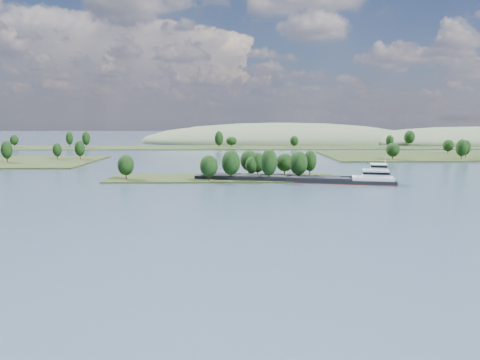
{
  "coord_description": "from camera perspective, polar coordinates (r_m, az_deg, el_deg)",
  "views": [
    {
      "loc": [
        4.36,
        -24.78,
        26.38
      ],
      "look_at": [
        6.89,
        130.0,
        6.0
      ],
      "focal_mm": 35.0,
      "sensor_mm": 36.0,
      "label": 1
    }
  ],
  "objects": [
    {
      "name": "hill_east",
      "position": [
        557.54,
        26.43,
        4.01
      ],
      "size": [
        260.0,
        140.0,
        36.0
      ],
      "primitive_type": "ellipsoid",
      "color": "#485C3F",
      "rests_on": "ground"
    },
    {
      "name": "tree_island",
      "position": [
        204.79,
        -0.24,
        1.27
      ],
      "size": [
        100.0,
        30.58,
        14.5
      ],
      "color": "#222F15",
      "rests_on": "ground"
    },
    {
      "name": "back_shoreline",
      "position": [
        425.39,
        -0.3,
        4.05
      ],
      "size": [
        900.0,
        60.0,
        16.41
      ],
      "color": "#222F15",
      "rests_on": "ground"
    },
    {
      "name": "hill_west",
      "position": [
        528.38,
        5.13,
        4.61
      ],
      "size": [
        320.0,
        160.0,
        44.0
      ],
      "primitive_type": "ellipsoid",
      "color": "#485C3F",
      "rests_on": "ground"
    },
    {
      "name": "cargo_barge",
      "position": [
        197.74,
        8.2,
        0.17
      ],
      "size": [
        83.71,
        28.48,
        11.31
      ],
      "color": "black",
      "rests_on": "ground"
    },
    {
      "name": "ground",
      "position": [
        147.23,
        -2.62,
        -2.83
      ],
      "size": [
        1800.0,
        1800.0,
        0.0
      ],
      "primitive_type": "plane",
      "color": "#324557",
      "rests_on": "ground"
    }
  ]
}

